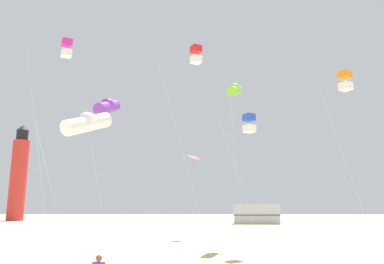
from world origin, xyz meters
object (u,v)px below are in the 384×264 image
at_px(kite_tube_lime, 235,90).
at_px(lighthouse_distant, 19,175).
at_px(rv_van_silver, 256,214).
at_px(kite_box_scarlet, 196,55).
at_px(kite_box_magenta, 67,49).
at_px(kite_tube_white, 87,123).
at_px(kite_box_blue, 249,123).
at_px(kite_box_orange, 345,81).
at_px(kite_diamond_rainbow, 193,160).
at_px(kite_tube_violet, 107,107).

xyz_separation_m(kite_tube_lime, lighthouse_distant, (-34.89, 37.52, -3.17)).
relative_size(lighthouse_distant, rv_van_silver, 2.61).
bearing_deg(kite_box_scarlet, rv_van_silver, 76.13).
xyz_separation_m(kite_tube_lime, kite_box_magenta, (-10.93, -4.42, 1.42)).
distance_m(kite_tube_white, rv_van_silver, 41.11).
distance_m(kite_box_blue, kite_box_orange, 6.11).
bearing_deg(kite_diamond_rainbow, kite_box_orange, -49.08).
bearing_deg(kite_tube_white, kite_box_orange, 20.75).
bearing_deg(kite_tube_lime, rv_van_silver, 79.58).
relative_size(kite_tube_lime, lighthouse_distant, 0.70).
bearing_deg(kite_box_scarlet, kite_diamond_rainbow, 92.75).
height_order(kite_tube_lime, rv_van_silver, kite_tube_lime).
distance_m(kite_box_magenta, rv_van_silver, 38.45).
xyz_separation_m(kite_tube_violet, kite_box_scarlet, (5.03, 1.98, 3.92)).
bearing_deg(kite_box_magenta, kite_box_blue, 3.73).
distance_m(kite_diamond_rainbow, kite_box_magenta, 14.02).
relative_size(kite_diamond_rainbow, kite_box_magenta, 0.53).
bearing_deg(kite_box_orange, kite_tube_violet, -176.77).
relative_size(kite_diamond_rainbow, kite_tube_white, 0.99).
height_order(kite_tube_white, lighthouse_distant, lighthouse_distant).
relative_size(kite_tube_white, rv_van_silver, 1.09).
bearing_deg(lighthouse_distant, kite_tube_lime, -47.08).
xyz_separation_m(kite_box_blue, lighthouse_distant, (-35.42, 41.19, 0.18)).
xyz_separation_m(kite_box_magenta, rv_van_silver, (16.20, 33.08, -11.04)).
distance_m(kite_tube_lime, kite_box_magenta, 11.88).
bearing_deg(kite_box_orange, kite_diamond_rainbow, 130.92).
height_order(kite_tube_lime, kite_box_scarlet, kite_box_scarlet).
relative_size(kite_diamond_rainbow, lighthouse_distant, 0.41).
height_order(lighthouse_distant, rv_van_silver, lighthouse_distant).
height_order(kite_box_blue, kite_box_orange, kite_box_orange).
relative_size(kite_box_blue, kite_box_magenta, 0.63).
distance_m(kite_tube_violet, lighthouse_distant, 51.10).
relative_size(kite_box_orange, kite_box_scarlet, 0.82).
xyz_separation_m(kite_tube_white, kite_box_scarlet, (4.70, 6.32, 5.85)).
bearing_deg(kite_tube_lime, kite_tube_violet, -143.32).
relative_size(kite_tube_white, kite_tube_lime, 0.60).
xyz_separation_m(kite_box_blue, kite_tube_lime, (-0.52, 3.67, 3.35)).
height_order(kite_box_blue, kite_box_scarlet, kite_box_scarlet).
distance_m(kite_tube_violet, kite_tube_lime, 10.09).
distance_m(kite_diamond_rainbow, kite_box_scarlet, 11.03).
relative_size(kite_box_blue, lighthouse_distant, 0.49).
bearing_deg(rv_van_silver, lighthouse_distant, 167.57).
height_order(kite_tube_lime, kite_box_orange, kite_tube_lime).
distance_m(kite_tube_lime, rv_van_silver, 30.69).
height_order(kite_diamond_rainbow, kite_tube_white, kite_tube_white).
bearing_deg(kite_tube_white, kite_box_scarlet, 53.36).
xyz_separation_m(kite_box_orange, kite_box_magenta, (-16.98, 0.60, 2.56)).
height_order(kite_box_blue, lighthouse_distant, lighthouse_distant).
bearing_deg(kite_box_magenta, kite_tube_violet, -23.55).
distance_m(kite_box_blue, lighthouse_distant, 54.32).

